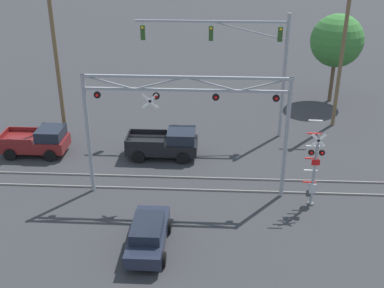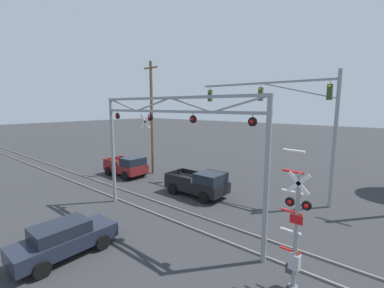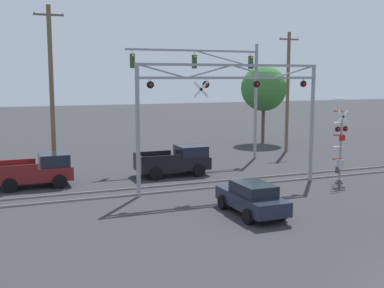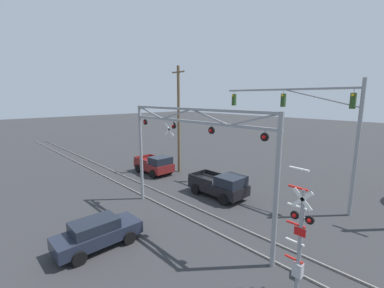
# 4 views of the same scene
# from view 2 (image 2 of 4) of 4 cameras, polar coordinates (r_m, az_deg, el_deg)

# --- Properties ---
(rail_track_near) EXTENTS (80.00, 0.08, 0.10)m
(rail_track_near) POSITION_cam_2_polar(r_m,az_deg,el_deg) (15.30, -3.83, -16.79)
(rail_track_near) COLOR gray
(rail_track_near) RESTS_ON ground_plane
(rail_track_far) EXTENTS (80.00, 0.08, 0.10)m
(rail_track_far) POSITION_cam_2_polar(r_m,az_deg,el_deg) (16.27, -0.22, -15.16)
(rail_track_far) COLOR gray
(rail_track_far) RESTS_ON ground_plane
(crossing_gantry) EXTENTS (11.14, 0.27, 7.06)m
(crossing_gantry) POSITION_cam_2_polar(r_m,az_deg,el_deg) (13.75, -4.88, 1.43)
(crossing_gantry) COLOR gray
(crossing_gantry) RESTS_ON ground_plane
(crossing_signal_mast) EXTENTS (1.06, 0.35, 5.10)m
(crossing_signal_mast) POSITION_cam_2_polar(r_m,az_deg,el_deg) (10.26, 21.94, -18.06)
(crossing_signal_mast) COLOR gray
(crossing_signal_mast) RESTS_ON ground_plane
(traffic_signal_span) EXTENTS (10.35, 0.39, 8.82)m
(traffic_signal_span) POSITION_cam_2_polar(r_m,az_deg,el_deg) (19.00, 22.33, 6.28)
(traffic_signal_span) COLOR gray
(traffic_signal_span) RESTS_ON ground_plane
(pickup_truck_lead) EXTENTS (4.66, 2.35, 1.89)m
(pickup_truck_lead) POSITION_cam_2_polar(r_m,az_deg,el_deg) (19.07, 1.62, -8.70)
(pickup_truck_lead) COLOR black
(pickup_truck_lead) RESTS_ON ground_plane
(pickup_truck_following) EXTENTS (4.31, 2.35, 1.89)m
(pickup_truck_following) POSITION_cam_2_polar(r_m,az_deg,el_deg) (25.06, -14.25, -4.78)
(pickup_truck_following) COLOR maroon
(pickup_truck_following) RESTS_ON ground_plane
(sedan_waiting) EXTENTS (1.95, 4.31, 1.52)m
(sedan_waiting) POSITION_cam_2_polar(r_m,az_deg,el_deg) (13.28, -26.57, -18.29)
(sedan_waiting) COLOR #1E2333
(sedan_waiting) RESTS_ON ground_plane
(utility_pole_left) EXTENTS (1.80, 0.28, 10.68)m
(utility_pole_left) POSITION_cam_2_polar(r_m,az_deg,el_deg) (24.90, -8.91, 5.87)
(utility_pole_left) COLOR brown
(utility_pole_left) RESTS_ON ground_plane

